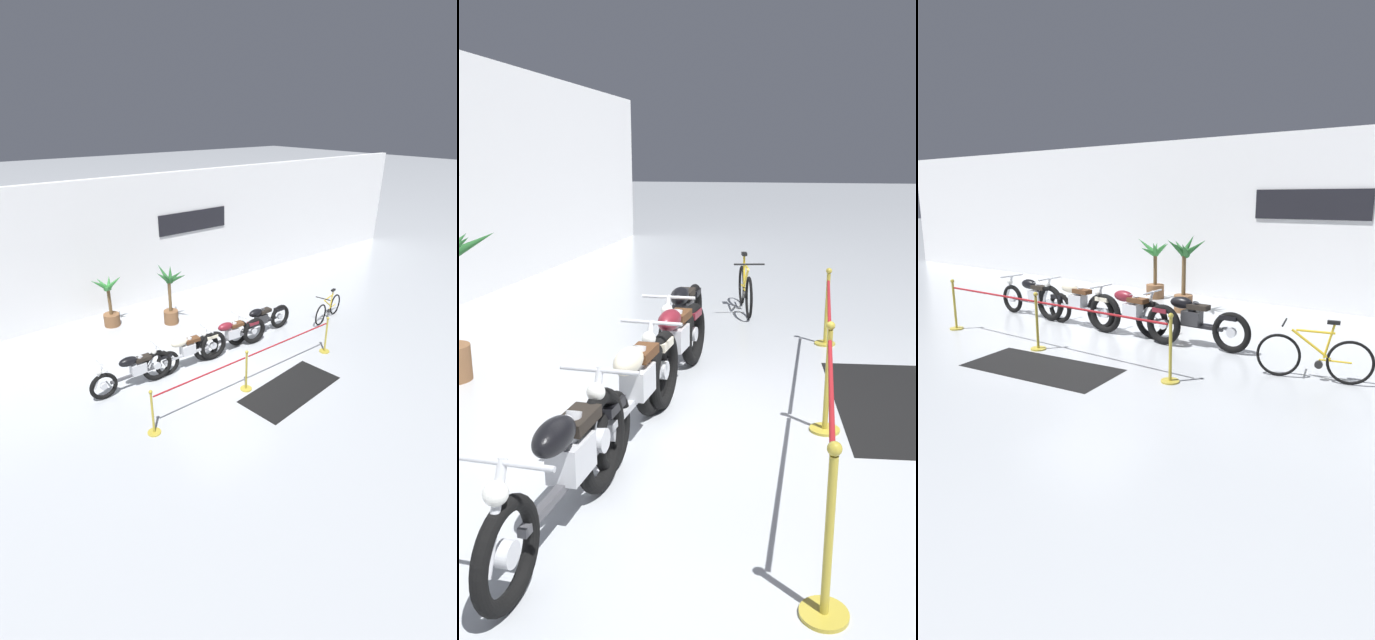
{
  "view_description": "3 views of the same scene",
  "coord_description": "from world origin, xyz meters",
  "views": [
    {
      "loc": [
        -5.72,
        -7.49,
        5.91
      ],
      "look_at": [
        0.83,
        0.72,
        0.83
      ],
      "focal_mm": 24.0,
      "sensor_mm": 36.0,
      "label": 1
    },
    {
      "loc": [
        -5.64,
        -1.03,
        2.47
      ],
      "look_at": [
        0.23,
        0.23,
        0.9
      ],
      "focal_mm": 35.0,
      "sensor_mm": 36.0,
      "label": 2
    },
    {
      "loc": [
        6.51,
        -7.05,
        2.66
      ],
      "look_at": [
        1.33,
        0.17,
        0.49
      ],
      "focal_mm": 28.0,
      "sensor_mm": 36.0,
      "label": 3
    }
  ],
  "objects": [
    {
      "name": "stanchion_mid_left",
      "position": [
        -0.13,
        -1.16,
        0.36
      ],
      "size": [
        0.28,
        0.28,
        1.05
      ],
      "color": "gold",
      "rests_on": "ground"
    },
    {
      "name": "bicycle",
      "position": [
        4.41,
        0.15,
        0.36
      ],
      "size": [
        1.65,
        0.56,
        0.94
      ],
      "color": "black",
      "rests_on": "ground"
    },
    {
      "name": "potted_palm_left_of_row",
      "position": [
        0.4,
        3.02,
        0.94
      ],
      "size": [
        0.86,
        1.13,
        1.87
      ],
      "color": "brown",
      "rests_on": "ground"
    },
    {
      "name": "motorcycle_black_0",
      "position": [
        -2.09,
        0.56,
        0.46
      ],
      "size": [
        2.31,
        0.62,
        0.91
      ],
      "color": "black",
      "rests_on": "ground"
    },
    {
      "name": "floor_banner",
      "position": [
        0.68,
        -1.83,
        0.0
      ],
      "size": [
        2.65,
        1.43,
        0.01
      ],
      "primitive_type": "cube",
      "rotation": [
        0.0,
        0.0,
        0.11
      ],
      "color": "black",
      "rests_on": "ground"
    },
    {
      "name": "ground_plane",
      "position": [
        0.0,
        0.0,
        0.0
      ],
      "size": [
        120.0,
        120.0,
        0.0
      ],
      "primitive_type": "plane",
      "color": "#B2B7BC"
    },
    {
      "name": "motorcycle_maroon_2",
      "position": [
        0.72,
        0.48,
        0.47
      ],
      "size": [
        2.37,
        0.62,
        0.96
      ],
      "color": "black",
      "rests_on": "ground"
    },
    {
      "name": "stanchion_mid_right",
      "position": [
        2.71,
        -1.16,
        0.36
      ],
      "size": [
        0.28,
        0.28,
        1.05
      ],
      "color": "gold",
      "rests_on": "ground"
    },
    {
      "name": "motorcycle_black_3",
      "position": [
        1.94,
        0.67,
        0.47
      ],
      "size": [
        2.43,
        0.62,
        0.95
      ],
      "color": "black",
      "rests_on": "ground"
    },
    {
      "name": "stanchion_far_left",
      "position": [
        -1.07,
        -1.16,
        0.66
      ],
      "size": [
        5.41,
        0.28,
        1.05
      ],
      "color": "gold",
      "rests_on": "ground"
    },
    {
      "name": "motorcycle_cream_1",
      "position": [
        -0.73,
        0.49,
        0.49
      ],
      "size": [
        2.46,
        0.62,
        0.98
      ],
      "color": "black",
      "rests_on": "ground"
    },
    {
      "name": "potted_palm_right_of_row",
      "position": [
        -1.14,
        4.0,
        0.75
      ],
      "size": [
        1.04,
        0.84,
        1.67
      ],
      "color": "brown",
      "rests_on": "ground"
    },
    {
      "name": "back_wall",
      "position": [
        0.01,
        5.12,
        2.1
      ],
      "size": [
        28.0,
        0.29,
        4.2
      ],
      "color": "white",
      "rests_on": "ground"
    }
  ]
}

